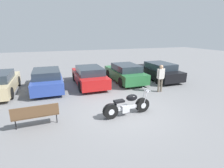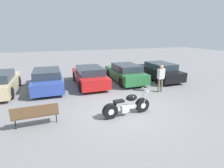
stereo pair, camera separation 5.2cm
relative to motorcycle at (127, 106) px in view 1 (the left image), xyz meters
The scene contains 8 objects.
ground_plane 0.57m from the motorcycle, 83.08° to the left, with size 60.00×60.00×0.00m, color slate.
motorcycle is the anchor object (origin of this frame).
parked_car_blue 6.00m from the motorcycle, 122.21° to the left, with size 1.83×4.26×1.28m.
parked_car_red 5.06m from the motorcycle, 95.80° to the left, with size 1.83×4.26×1.28m.
parked_car_green 5.57m from the motorcycle, 67.04° to the left, with size 1.83×4.26×1.28m.
parked_car_black 6.89m from the motorcycle, 45.18° to the left, with size 1.83×4.26×1.28m.
park_bench 3.61m from the motorcycle, behind, with size 1.66×0.45×0.89m.
person_standing 3.89m from the motorcycle, 34.51° to the left, with size 0.52×0.22×1.64m.
Camera 1 is at (-2.97, -6.68, 3.41)m, focal length 28.00 mm.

